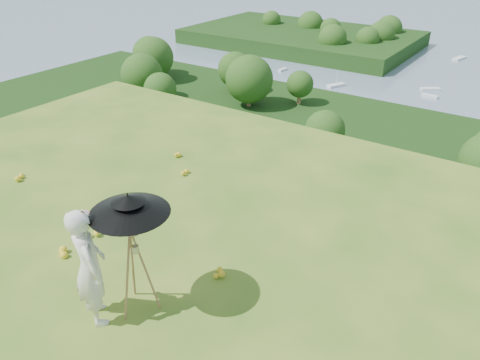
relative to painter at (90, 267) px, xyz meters
The scene contains 11 objects.
ground 2.60m from the painter, 141.79° to the left, with size 14.00×14.00×0.00m, color #3B6D1F.
forest_slope 47.25m from the painter, 92.98° to the left, with size 140.00×56.00×22.00m, color black.
shoreline_tier 84.97m from the painter, 91.42° to the left, with size 170.00×28.00×8.00m, color gray.
peninsula 176.92m from the painter, 116.17° to the left, with size 90.00×60.00×12.00m, color black, non-canonical shape.
slope_trees 39.87m from the painter, 92.98° to the left, with size 110.00×50.00×6.00m, color #234715, non-canonical shape.
harbor_town 82.35m from the painter, 91.42° to the left, with size 110.00×22.00×5.00m, color silver, non-canonical shape.
wildflowers 2.73m from the painter, 137.43° to the left, with size 10.00×10.50×0.12m, color yellow, non-canonical shape.
painter is the anchor object (origin of this frame).
field_easel 0.62m from the painter, 53.96° to the left, with size 0.67×0.67×1.75m, color brown, non-canonical shape.
sun_umbrella 1.01m from the painter, 54.49° to the left, with size 1.13×1.13×0.57m, color black, non-canonical shape.
painter_cap 0.89m from the painter, ahead, with size 0.18×0.22×0.10m, color #CE717F, non-canonical shape.
Camera 1 is at (6.56, -4.57, 5.15)m, focal length 35.00 mm.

